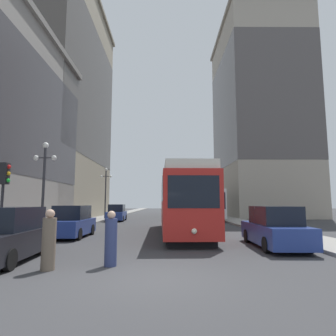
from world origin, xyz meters
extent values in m
plane|color=#38383A|center=(0.00, 0.00, 0.00)|extent=(200.00, 200.00, 0.00)
cube|color=gray|center=(-7.79, 40.00, 0.07)|extent=(2.64, 120.00, 0.15)
cube|color=gray|center=(7.79, 40.00, 0.07)|extent=(2.64, 120.00, 0.15)
cube|color=black|center=(1.34, 11.12, 0.17)|extent=(2.47, 12.34, 0.35)
cube|color=red|center=(1.34, 11.12, 1.90)|extent=(2.88, 13.42, 3.10)
cube|color=black|center=(1.34, 11.12, 2.60)|extent=(2.90, 12.88, 1.08)
cube|color=silver|center=(1.34, 11.12, 3.67)|extent=(2.67, 13.15, 0.44)
cube|color=black|center=(1.48, 4.46, 2.44)|extent=(2.21, 0.13, 1.40)
sphere|color=#F2EACC|center=(1.48, 4.39, 0.80)|extent=(0.24, 0.24, 0.24)
cube|color=black|center=(5.03, 27.92, 0.17)|extent=(2.56, 11.69, 0.35)
cube|color=silver|center=(5.03, 27.92, 1.90)|extent=(2.98, 12.71, 3.10)
cube|color=black|center=(5.03, 27.92, 2.44)|extent=(2.99, 12.21, 1.30)
cube|color=black|center=(5.24, 21.63, 2.21)|extent=(2.31, 0.16, 1.71)
cylinder|color=black|center=(-5.98, 22.86, 0.32)|extent=(0.20, 0.64, 0.64)
cylinder|color=black|center=(-6.06, 25.59, 0.32)|extent=(0.20, 0.64, 0.64)
cylinder|color=black|center=(-4.28, 22.91, 0.32)|extent=(0.20, 0.64, 0.64)
cylinder|color=black|center=(-4.35, 25.64, 0.32)|extent=(0.20, 0.64, 0.64)
cube|color=navy|center=(-5.17, 24.25, 0.60)|extent=(1.92, 4.46, 0.84)
cube|color=black|center=(-5.17, 24.36, 1.42)|extent=(1.65, 2.47, 0.80)
cylinder|color=black|center=(-6.03, 7.82, 0.32)|extent=(0.18, 0.64, 0.64)
cylinder|color=black|center=(-6.02, 10.43, 0.32)|extent=(0.18, 0.64, 0.64)
cylinder|color=black|center=(-4.32, 7.82, 0.32)|extent=(0.18, 0.64, 0.64)
cylinder|color=black|center=(-4.31, 10.43, 0.32)|extent=(0.18, 0.64, 0.64)
cube|color=navy|center=(-5.17, 9.13, 0.60)|extent=(1.81, 4.21, 0.84)
cube|color=black|center=(-5.17, 9.23, 1.42)|extent=(1.59, 2.32, 0.80)
cylinder|color=black|center=(6.08, 6.88, 0.32)|extent=(0.20, 0.65, 0.64)
cylinder|color=black|center=(5.97, 3.78, 0.32)|extent=(0.20, 0.65, 0.64)
cylinder|color=black|center=(4.37, 6.94, 0.32)|extent=(0.20, 0.65, 0.64)
cylinder|color=black|center=(4.26, 3.84, 0.32)|extent=(0.20, 0.65, 0.64)
cube|color=navy|center=(5.17, 5.36, 0.60)|extent=(1.97, 5.05, 0.84)
cube|color=black|center=(5.16, 5.23, 1.42)|extent=(1.68, 2.80, 0.80)
cylinder|color=black|center=(-6.10, 3.71, 0.32)|extent=(0.21, 0.65, 0.64)
cylinder|color=black|center=(-4.24, 0.91, 0.32)|extent=(0.21, 0.65, 0.64)
cylinder|color=black|center=(-4.39, 3.80, 0.32)|extent=(0.21, 0.65, 0.64)
cube|color=black|center=(-5.17, 2.31, 0.60)|extent=(2.03, 4.75, 0.84)
cube|color=black|center=(-5.17, 2.43, 1.42)|extent=(1.71, 2.64, 0.80)
cylinder|color=navy|center=(-1.43, 1.55, 0.73)|extent=(0.38, 0.38, 1.47)
sphere|color=tan|center=(-1.43, 1.55, 1.58)|extent=(0.26, 0.26, 0.26)
cylinder|color=#6B5B4C|center=(-3.17, 1.00, 0.76)|extent=(0.40, 0.40, 1.52)
sphere|color=tan|center=(-3.17, 1.00, 1.64)|extent=(0.27, 0.27, 0.27)
cylinder|color=#232328|center=(-6.87, 4.90, 1.94)|extent=(0.12, 0.12, 3.58)
cube|color=black|center=(-6.87, 4.90, 3.26)|extent=(0.36, 0.36, 0.95)
sphere|color=red|center=(-6.67, 4.90, 3.56)|extent=(0.18, 0.18, 0.18)
sphere|color=gold|center=(-6.67, 4.90, 3.26)|extent=(0.18, 0.18, 0.18)
sphere|color=green|center=(-6.67, 4.90, 2.95)|extent=(0.18, 0.18, 0.18)
cylinder|color=#333338|center=(-7.07, 9.50, 2.73)|extent=(0.16, 0.16, 5.17)
sphere|color=white|center=(-7.07, 9.50, 5.48)|extent=(0.36, 0.36, 0.36)
sphere|color=white|center=(-7.62, 9.50, 4.70)|extent=(0.31, 0.31, 0.31)
sphere|color=white|center=(-6.52, 9.50, 4.70)|extent=(0.31, 0.31, 0.31)
cube|color=#333338|center=(-7.07, 9.50, 4.70)|extent=(1.10, 0.06, 0.06)
cylinder|color=#333338|center=(-7.07, 27.11, 3.03)|extent=(0.16, 0.16, 5.76)
sphere|color=white|center=(-7.07, 27.11, 6.07)|extent=(0.36, 0.36, 0.36)
sphere|color=white|center=(-7.62, 27.11, 5.22)|extent=(0.31, 0.31, 0.31)
sphere|color=white|center=(-6.52, 27.11, 5.22)|extent=(0.31, 0.31, 0.31)
cube|color=#333338|center=(-7.07, 27.11, 5.22)|extent=(1.10, 0.06, 0.06)
cube|color=gray|center=(-15.42, 28.51, 14.77)|extent=(12.62, 22.52, 29.53)
cube|color=#494440|center=(-15.42, 28.51, 16.24)|extent=(12.66, 22.56, 17.72)
cube|color=gray|center=(-15.42, 28.51, 29.78)|extent=(13.22, 23.12, 0.50)
cube|color=#A89E8E|center=(14.70, 35.46, 14.56)|extent=(11.18, 17.23, 29.11)
cube|color=#544F4E|center=(14.70, 35.46, 16.01)|extent=(11.22, 17.27, 17.47)
cube|color=gray|center=(14.70, 35.46, 29.36)|extent=(11.78, 17.83, 0.50)
camera|label=1|loc=(0.31, -7.68, 1.96)|focal=30.52mm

